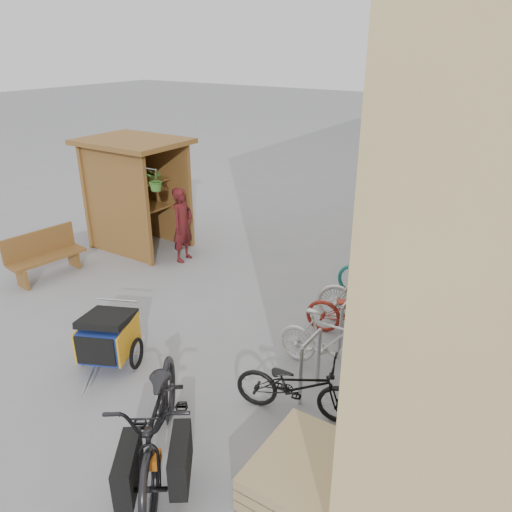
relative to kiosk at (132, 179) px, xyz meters
The scene contains 17 objects.
ground 4.39m from the kiosk, 37.02° to the right, with size 80.00×80.00×0.00m, color gray.
kiosk is the anchor object (origin of this frame).
bike_rack 5.67m from the kiosk, ahead, with size 0.05×5.35×0.86m.
pallet_stack 7.50m from the kiosk, 31.66° to the right, with size 1.00×1.20×0.40m.
bench 2.38m from the kiosk, 100.79° to the right, with size 0.63×1.50×0.92m.
shopping_carts 7.79m from the kiosk, 35.68° to the left, with size 0.53×1.78×0.95m.
child_trailer 4.61m from the kiosk, 49.91° to the right, with size 0.95×1.44×0.84m.
cargo_bike 6.54m from the kiosk, 42.54° to the right, with size 1.96×2.31×1.19m.
person_kiosk 1.56m from the kiosk, ahead, with size 0.57×0.37×1.56m, color maroon.
bike_0 6.42m from the kiosk, 27.21° to the right, with size 0.54×1.55×0.81m, color black.
bike_1 5.96m from the kiosk, 18.82° to the right, with size 0.42×1.50×0.90m, color silver.
bike_2 5.77m from the kiosk, ahead, with size 0.57×1.64×0.86m, color maroon.
bike_3 5.72m from the kiosk, ahead, with size 0.49×1.72×1.04m, color silver.
bike_4 5.67m from the kiosk, ahead, with size 0.61×1.75×0.92m, color #1A695E.
bike_5 5.83m from the kiosk, ahead, with size 0.50×1.77×1.06m, color black.
bike_6 5.78m from the kiosk, 16.52° to the left, with size 0.55×1.56×0.82m, color #9F9FA4.
bike_7 5.98m from the kiosk, 18.37° to the left, with size 0.45×1.60×0.96m, color pink.
Camera 1 is at (4.61, -4.84, 4.28)m, focal length 35.00 mm.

